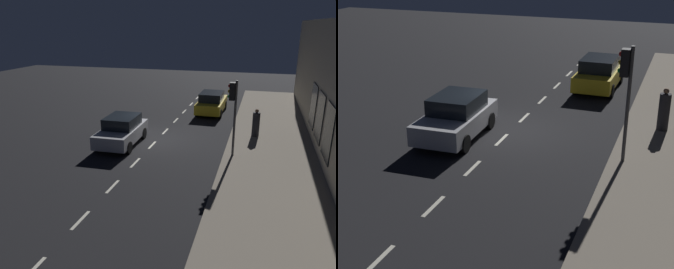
{
  "view_description": "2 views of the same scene",
  "coord_description": "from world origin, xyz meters",
  "views": [
    {
      "loc": [
        5.6,
        -17.64,
        6.38
      ],
      "look_at": [
        1.81,
        -4.18,
        1.78
      ],
      "focal_mm": 36.1,
      "sensor_mm": 36.0,
      "label": 1
    },
    {
      "loc": [
        5.99,
        -16.59,
        6.72
      ],
      "look_at": [
        1.46,
        -4.45,
        1.66
      ],
      "focal_mm": 52.75,
      "sensor_mm": 36.0,
      "label": 2
    }
  ],
  "objects": [
    {
      "name": "traffic_light",
      "position": [
        4.31,
        -1.67,
        2.83
      ],
      "size": [
        0.46,
        0.32,
        3.72
      ],
      "color": "#424244",
      "rests_on": "sidewalk"
    },
    {
      "name": "lane_centre_line",
      "position": [
        0.0,
        -1.0,
        0.0
      ],
      "size": [
        0.12,
        27.2,
        0.01
      ],
      "color": "beige",
      "rests_on": "ground"
    },
    {
      "name": "parked_car_0",
      "position": [
        -1.66,
        -1.28,
        0.79
      ],
      "size": [
        2.01,
        4.06,
        1.58
      ],
      "rotation": [
        0.0,
        0.0,
        3.17
      ],
      "color": "#B7B7BC",
      "rests_on": "ground"
    },
    {
      "name": "sidewalk",
      "position": [
        6.25,
        0.0,
        0.07
      ],
      "size": [
        4.5,
        32.0,
        0.15
      ],
      "color": "gray",
      "rests_on": "ground"
    },
    {
      "name": "building_facade",
      "position": [
        8.8,
        -0.0,
        3.31
      ],
      "size": [
        0.65,
        32.0,
        6.64
      ],
      "color": "#B2A893",
      "rests_on": "ground"
    },
    {
      "name": "pedestrian_0",
      "position": [
        5.42,
        1.72,
        0.88
      ],
      "size": [
        0.57,
        0.57,
        1.61
      ],
      "rotation": [
        0.0,
        0.0,
        5.76
      ],
      "color": "#232328",
      "rests_on": "sidewalk"
    },
    {
      "name": "ground_plane",
      "position": [
        0.0,
        0.0,
        0.0
      ],
      "size": [
        60.0,
        60.0,
        0.0
      ],
      "primitive_type": "plane",
      "color": "black"
    },
    {
      "name": "parked_car_1",
      "position": [
        2.05,
        6.98,
        0.79
      ],
      "size": [
        1.92,
        4.4,
        1.58
      ],
      "rotation": [
        0.0,
        0.0,
        -0.01
      ],
      "color": "gold",
      "rests_on": "ground"
    }
  ]
}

